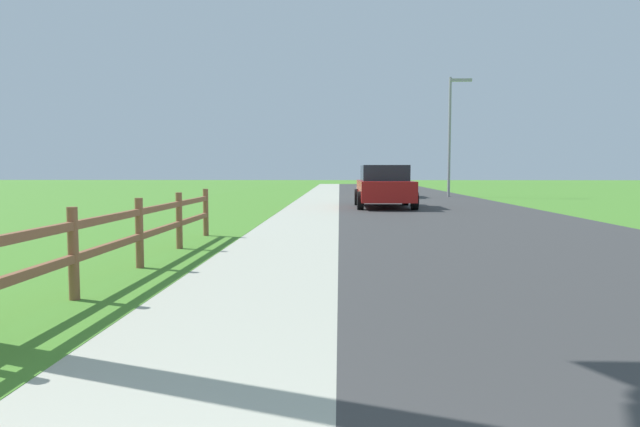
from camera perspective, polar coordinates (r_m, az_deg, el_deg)
The scene contains 8 objects.
ground_plane at distance 24.90m, azimuth 1.87°, elevation 1.05°, with size 120.00×120.00×0.00m, color #48852B.
road_asphalt at distance 27.12m, azimuth 9.29°, elevation 1.27°, with size 7.00×66.00×0.01m, color #383838.
curb_concrete at distance 27.06m, azimuth -4.49°, elevation 1.30°, with size 6.00×66.00×0.01m, color #AEAF9D.
grass_verge at distance 27.27m, azimuth -7.63°, elevation 1.31°, with size 5.00×66.00×0.00m, color #48852B.
rail_fence at distance 6.66m, azimuth -22.96°, elevation -2.97°, with size 0.11×12.29×0.99m.
parked_suv_red at distance 21.90m, azimuth 6.29°, elevation 2.67°, with size 2.14×4.40×1.57m.
parked_car_white at distance 31.07m, azimuth 6.28°, elevation 3.09°, with size 2.19×4.98×1.50m.
street_lamp at distance 31.44m, azimuth 12.74°, elevation 8.34°, with size 1.17×0.20×6.19m.
Camera 1 is at (0.02, 0.14, 1.37)m, focal length 32.79 mm.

